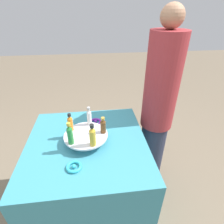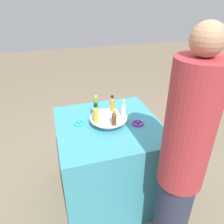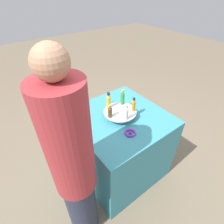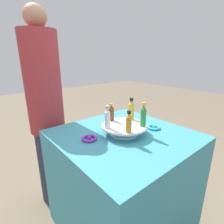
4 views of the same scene
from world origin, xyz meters
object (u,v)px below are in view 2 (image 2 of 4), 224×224
at_px(bottle_brown, 114,118).
at_px(person_figure, 182,163).
at_px(bottle_green, 96,105).
at_px(ribbon_bow_teal, 79,123).
at_px(display_stand, 108,119).
at_px(bottle_orange, 112,104).
at_px(bottle_gold, 96,114).
at_px(ribbon_bow_purple, 138,123).
at_px(bottle_clear, 124,109).

bearing_deg(bottle_brown, person_figure, -150.51).
xyz_separation_m(bottle_green, bottle_brown, (-0.21, -0.09, -0.02)).
distance_m(bottle_brown, ribbon_bow_teal, 0.31).
relative_size(display_stand, bottle_brown, 2.46).
relative_size(bottle_green, ribbon_bow_teal, 1.67).
height_order(bottle_orange, ribbon_bow_teal, bottle_orange).
xyz_separation_m(bottle_brown, person_figure, (-0.48, -0.27, -0.08)).
relative_size(bottle_gold, ribbon_bow_purple, 1.61).
height_order(bottle_clear, person_figure, person_figure).
bearing_deg(bottle_brown, display_stand, 4.63).
bearing_deg(bottle_orange, bottle_green, 94.63).
distance_m(bottle_clear, ribbon_bow_teal, 0.37).
xyz_separation_m(bottle_green, bottle_orange, (0.01, -0.14, -0.01)).
height_order(ribbon_bow_teal, person_figure, person_figure).
height_order(bottle_green, bottle_orange, bottle_green).
distance_m(bottle_gold, ribbon_bow_purple, 0.35).
bearing_deg(ribbon_bow_teal, person_figure, -143.09).
distance_m(bottle_brown, bottle_orange, 0.22).
relative_size(bottle_clear, ribbon_bow_teal, 1.55).
distance_m(bottle_orange, ribbon_bow_teal, 0.30).
xyz_separation_m(bottle_clear, ribbon_bow_teal, (0.10, 0.33, -0.12)).
distance_m(ribbon_bow_teal, ribbon_bow_purple, 0.46).
relative_size(bottle_clear, person_figure, 0.09).
relative_size(display_stand, person_figure, 0.19).
distance_m(bottle_green, bottle_clear, 0.22).
bearing_deg(bottle_clear, ribbon_bow_teal, 73.76).
height_order(display_stand, bottle_green, bottle_green).
height_order(bottle_green, bottle_gold, same).
distance_m(bottle_brown, bottle_clear, 0.14).
xyz_separation_m(display_stand, ribbon_bow_purple, (-0.07, -0.22, -0.03)).
bearing_deg(bottle_gold, bottle_clear, -85.37).
xyz_separation_m(bottle_green, bottle_gold, (-0.13, 0.03, -0.00)).
xyz_separation_m(bottle_green, ribbon_bow_teal, (-0.02, 0.14, -0.12)).
relative_size(display_stand, ribbon_bow_purple, 3.10).
relative_size(bottle_gold, bottle_brown, 1.28).
bearing_deg(person_figure, bottle_clear, -8.89).
bearing_deg(bottle_brown, bottle_green, 22.63).
xyz_separation_m(bottle_gold, bottle_clear, (0.02, -0.22, -0.00)).
xyz_separation_m(bottle_clear, person_figure, (-0.57, -0.17, -0.09)).
bearing_deg(display_stand, bottle_brown, -175.37).
xyz_separation_m(bottle_gold, bottle_orange, (0.15, -0.17, -0.01)).
xyz_separation_m(bottle_brown, ribbon_bow_purple, (0.05, -0.21, -0.11)).
xyz_separation_m(bottle_brown, bottle_orange, (0.22, -0.05, 0.01)).
relative_size(bottle_green, bottle_gold, 1.00).
bearing_deg(bottle_green, bottle_clear, -121.37).
height_order(bottle_brown, ribbon_bow_teal, bottle_brown).
height_order(bottle_gold, bottle_orange, bottle_gold).
distance_m(display_stand, bottle_orange, 0.14).
xyz_separation_m(display_stand, bottle_clear, (-0.03, -0.11, 0.09)).
distance_m(display_stand, bottle_green, 0.15).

